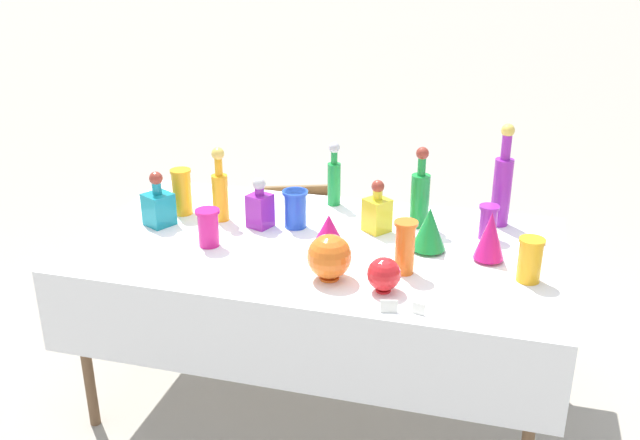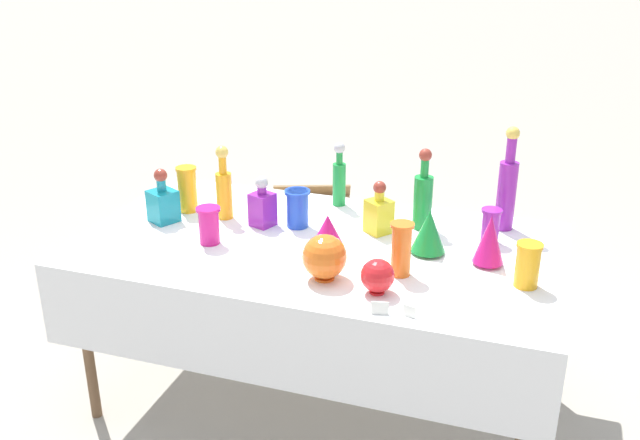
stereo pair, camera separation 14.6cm
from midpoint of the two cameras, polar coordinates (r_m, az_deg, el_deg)
The scene contains 23 objects.
ground_plane at distance 3.29m, azimuth -1.31°, elevation -13.95°, with size 40.00×40.00×0.00m, color #A0998C.
display_table at distance 2.90m, azimuth -1.65°, elevation -3.16°, with size 1.94×1.07×0.76m.
tall_bottle_0 at distance 3.25m, azimuth -0.15°, elevation 3.41°, with size 0.06×0.06×0.30m.
tall_bottle_1 at distance 3.09m, azimuth 13.09°, elevation 2.81°, with size 0.08×0.08×0.45m.
tall_bottle_2 at distance 3.12m, azimuth -9.34°, elevation 2.39°, with size 0.07×0.07×0.33m.
tall_bottle_3 at distance 3.04m, azimuth 6.65°, elevation 2.01°, with size 0.08×0.08×0.35m.
square_decanter_0 at distance 2.98m, azimuth 3.20°, elevation 0.69°, with size 0.13×0.13×0.23m.
square_decanter_1 at distance 3.04m, azimuth -6.20°, elevation 1.04°, with size 0.12×0.12×0.22m.
square_decanter_2 at distance 3.14m, azimuth -14.09°, elevation 1.14°, with size 0.14×0.14×0.24m.
slender_vase_0 at distance 2.65m, azimuth 14.97°, elevation -3.01°, with size 0.09×0.09×0.17m.
slender_vase_1 at distance 3.03m, azimuth -3.38°, elevation 0.99°, with size 0.11×0.11×0.16m.
slender_vase_2 at distance 3.23m, azimuth -12.27°, elevation 2.31°, with size 0.09×0.09×0.21m.
slender_vase_3 at distance 2.89m, azimuth -10.37°, elevation -0.51°, with size 0.10×0.10×0.15m.
slender_vase_4 at distance 2.98m, azimuth 11.96°, elevation -0.06°, with size 0.08×0.08×0.14m.
slender_vase_5 at distance 2.63m, azimuth 5.24°, elevation -2.06°, with size 0.09×0.09×0.21m.
fluted_vase_0 at distance 2.77m, azimuth 12.01°, elevation -1.27°, with size 0.12×0.12×0.20m.
fluted_vase_1 at distance 2.80m, azimuth -0.79°, elevation -0.97°, with size 0.14×0.14×0.15m.
fluted_vase_2 at distance 2.82m, azimuth 7.28°, elevation -0.70°, with size 0.14×0.14×0.18m.
round_bowl_0 at distance 2.58m, azimuth -0.87°, elevation -2.97°, with size 0.16×0.16×0.17m.
round_bowl_1 at distance 2.51m, azimuth 3.47°, elevation -4.37°, with size 0.12×0.12×0.13m.
price_tag_left at distance 2.40m, azimuth 6.16°, elevation -7.10°, with size 0.04×0.01×0.04m, color white.
price_tag_center at distance 2.40m, azimuth 3.80°, elevation -6.92°, with size 0.06×0.01×0.04m, color white.
cardboard_box_behind_left at distance 4.42m, azimuth -2.95°, elevation -0.88°, with size 0.59×0.45×0.48m.
Camera 1 is at (0.70, -2.55, 1.97)m, focal length 40.00 mm.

